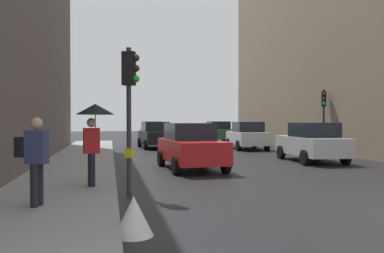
{
  "coord_description": "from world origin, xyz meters",
  "views": [
    {
      "loc": [
        -6.01,
        -7.75,
        1.88
      ],
      "look_at": [
        -2.87,
        7.4,
        1.62
      ],
      "focal_mm": 37.12,
      "sensor_mm": 36.0,
      "label": 1
    }
  ],
  "objects_px": {
    "car_red_sedan": "(191,146)",
    "car_white_compact": "(247,136)",
    "car_blue_van": "(151,132)",
    "warning_sign_triangle": "(134,216)",
    "car_silver_hatchback": "(312,142)",
    "traffic_light_near_right": "(130,93)",
    "car_dark_suv": "(156,135)",
    "pedestrian_with_umbrella": "(94,121)",
    "traffic_light_mid_street": "(324,109)",
    "pedestrian_with_grey_backpack": "(34,156)",
    "car_green_estate": "(218,132)"
  },
  "relations": [
    {
      "from": "car_red_sedan",
      "to": "car_white_compact",
      "type": "xyz_separation_m",
      "value": [
        5.61,
        9.39,
        0.0
      ]
    },
    {
      "from": "car_red_sedan",
      "to": "car_blue_van",
      "type": "xyz_separation_m",
      "value": [
        0.36,
        18.14,
        0.0
      ]
    },
    {
      "from": "car_white_compact",
      "to": "warning_sign_triangle",
      "type": "xyz_separation_m",
      "value": [
        -8.25,
        -17.75,
        -0.55
      ]
    },
    {
      "from": "car_silver_hatchback",
      "to": "car_white_compact",
      "type": "xyz_separation_m",
      "value": [
        -0.25,
        7.87,
        0.0
      ]
    },
    {
      "from": "car_silver_hatchback",
      "to": "car_white_compact",
      "type": "distance_m",
      "value": 7.87
    },
    {
      "from": "traffic_light_near_right",
      "to": "car_dark_suv",
      "type": "distance_m",
      "value": 16.68
    },
    {
      "from": "car_blue_van",
      "to": "car_dark_suv",
      "type": "height_order",
      "value": "same"
    },
    {
      "from": "pedestrian_with_umbrella",
      "to": "car_dark_suv",
      "type": "bearing_deg",
      "value": 77.9
    },
    {
      "from": "traffic_light_mid_street",
      "to": "car_white_compact",
      "type": "distance_m",
      "value": 5.41
    },
    {
      "from": "pedestrian_with_grey_backpack",
      "to": "pedestrian_with_umbrella",
      "type": "bearing_deg",
      "value": 64.77
    },
    {
      "from": "warning_sign_triangle",
      "to": "car_white_compact",
      "type": "bearing_deg",
      "value": 65.07
    },
    {
      "from": "traffic_light_near_right",
      "to": "car_red_sedan",
      "type": "height_order",
      "value": "traffic_light_near_right"
    },
    {
      "from": "traffic_light_mid_street",
      "to": "car_green_estate",
      "type": "distance_m",
      "value": 12.86
    },
    {
      "from": "car_dark_suv",
      "to": "car_white_compact",
      "type": "height_order",
      "value": "same"
    },
    {
      "from": "car_dark_suv",
      "to": "car_silver_hatchback",
      "type": "bearing_deg",
      "value": -59.81
    },
    {
      "from": "traffic_light_mid_street",
      "to": "car_silver_hatchback",
      "type": "bearing_deg",
      "value": -126.57
    },
    {
      "from": "warning_sign_triangle",
      "to": "car_blue_van",
      "type": "bearing_deg",
      "value": 83.53
    },
    {
      "from": "car_silver_hatchback",
      "to": "car_dark_suv",
      "type": "relative_size",
      "value": 1.0
    },
    {
      "from": "car_red_sedan",
      "to": "car_blue_van",
      "type": "distance_m",
      "value": 18.15
    },
    {
      "from": "traffic_light_near_right",
      "to": "car_blue_van",
      "type": "distance_m",
      "value": 23.15
    },
    {
      "from": "car_dark_suv",
      "to": "pedestrian_with_grey_backpack",
      "type": "xyz_separation_m",
      "value": [
        -4.46,
        -18.1,
        0.29
      ]
    },
    {
      "from": "car_dark_suv",
      "to": "pedestrian_with_umbrella",
      "type": "xyz_separation_m",
      "value": [
        -3.39,
        -15.84,
        0.96
      ]
    },
    {
      "from": "pedestrian_with_umbrella",
      "to": "car_white_compact",
      "type": "bearing_deg",
      "value": 56.39
    },
    {
      "from": "car_green_estate",
      "to": "warning_sign_triangle",
      "type": "relative_size",
      "value": 6.51
    },
    {
      "from": "car_green_estate",
      "to": "car_silver_hatchback",
      "type": "height_order",
      "value": "same"
    },
    {
      "from": "traffic_light_mid_street",
      "to": "traffic_light_near_right",
      "type": "bearing_deg",
      "value": -138.21
    },
    {
      "from": "traffic_light_near_right",
      "to": "pedestrian_with_umbrella",
      "type": "distance_m",
      "value": 1.27
    },
    {
      "from": "car_silver_hatchback",
      "to": "car_red_sedan",
      "type": "xyz_separation_m",
      "value": [
        -5.86,
        -1.52,
        0.0
      ]
    },
    {
      "from": "traffic_light_mid_street",
      "to": "car_red_sedan",
      "type": "bearing_deg",
      "value": -149.03
    },
    {
      "from": "car_green_estate",
      "to": "car_blue_van",
      "type": "bearing_deg",
      "value": 174.53
    },
    {
      "from": "traffic_light_near_right",
      "to": "car_red_sedan",
      "type": "xyz_separation_m",
      "value": [
        2.53,
        4.76,
        -1.67
      ]
    },
    {
      "from": "car_silver_hatchback",
      "to": "car_blue_van",
      "type": "distance_m",
      "value": 17.51
    },
    {
      "from": "car_red_sedan",
      "to": "pedestrian_with_grey_backpack",
      "type": "distance_m",
      "value": 7.87
    },
    {
      "from": "car_red_sedan",
      "to": "pedestrian_with_umbrella",
      "type": "distance_m",
      "value": 5.49
    },
    {
      "from": "car_red_sedan",
      "to": "pedestrian_with_umbrella",
      "type": "bearing_deg",
      "value": -129.23
    },
    {
      "from": "car_green_estate",
      "to": "car_blue_van",
      "type": "xyz_separation_m",
      "value": [
        -5.57,
        0.53,
        0.0
      ]
    },
    {
      "from": "car_green_estate",
      "to": "car_silver_hatchback",
      "type": "distance_m",
      "value": 16.09
    },
    {
      "from": "car_green_estate",
      "to": "car_silver_hatchback",
      "type": "relative_size",
      "value": 0.98
    },
    {
      "from": "traffic_light_near_right",
      "to": "car_blue_van",
      "type": "height_order",
      "value": "traffic_light_near_right"
    },
    {
      "from": "warning_sign_triangle",
      "to": "traffic_light_mid_street",
      "type": "bearing_deg",
      "value": 50.34
    },
    {
      "from": "car_green_estate",
      "to": "car_dark_suv",
      "type": "relative_size",
      "value": 0.98
    },
    {
      "from": "car_green_estate",
      "to": "car_dark_suv",
      "type": "distance_m",
      "value": 8.43
    },
    {
      "from": "car_blue_van",
      "to": "car_white_compact",
      "type": "xyz_separation_m",
      "value": [
        5.25,
        -8.75,
        0.0
      ]
    },
    {
      "from": "traffic_light_near_right",
      "to": "pedestrian_with_grey_backpack",
      "type": "xyz_separation_m",
      "value": [
        -1.96,
        -1.69,
        -1.38
      ]
    },
    {
      "from": "car_dark_suv",
      "to": "warning_sign_triangle",
      "type": "height_order",
      "value": "car_dark_suv"
    },
    {
      "from": "car_green_estate",
      "to": "car_blue_van",
      "type": "relative_size",
      "value": 0.99
    },
    {
      "from": "car_silver_hatchback",
      "to": "car_white_compact",
      "type": "relative_size",
      "value": 1.0
    },
    {
      "from": "car_blue_van",
      "to": "pedestrian_with_grey_backpack",
      "type": "xyz_separation_m",
      "value": [
        -4.85,
        -24.6,
        0.29
      ]
    },
    {
      "from": "car_silver_hatchback",
      "to": "car_white_compact",
      "type": "height_order",
      "value": "same"
    },
    {
      "from": "car_silver_hatchback",
      "to": "pedestrian_with_umbrella",
      "type": "xyz_separation_m",
      "value": [
        -9.28,
        -5.71,
        0.96
      ]
    }
  ]
}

